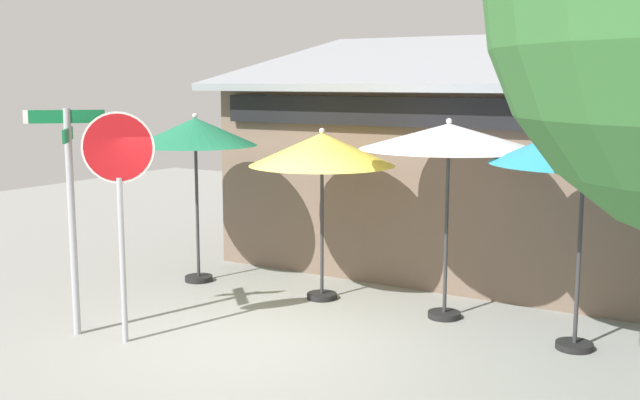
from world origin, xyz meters
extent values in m
cube|color=gray|center=(0.00, 0.00, -0.05)|extent=(28.00, 28.00, 0.10)
cube|color=#705B4C|center=(0.65, 5.31, 1.53)|extent=(7.29, 4.36, 3.05)
cube|color=#999EA8|center=(0.65, 5.16, 3.53)|extent=(7.79, 4.99, 1.08)
cube|color=black|center=(0.65, 3.08, 2.70)|extent=(6.69, 0.16, 0.44)
cylinder|color=#A8AAB2|center=(-2.04, -1.00, 1.41)|extent=(0.09, 0.09, 2.83)
cube|color=#116B38|center=(-2.04, -1.00, 2.73)|extent=(0.67, 0.63, 0.16)
cube|color=#116B38|center=(-2.04, -1.00, 2.51)|extent=(0.63, 0.67, 0.16)
cube|color=white|center=(-2.39, -1.33, 2.73)|extent=(0.07, 0.07, 0.16)
cylinder|color=#A8AAB2|center=(-1.31, -0.90, 1.01)|extent=(0.07, 0.07, 2.02)
cylinder|color=white|center=(-1.31, -0.90, 2.38)|extent=(0.65, 0.56, 0.85)
cylinder|color=red|center=(-1.31, -0.90, 2.38)|extent=(0.62, 0.54, 0.80)
cylinder|color=black|center=(-2.45, 1.82, 0.04)|extent=(0.44, 0.44, 0.08)
cylinder|color=#333335|center=(-2.45, 1.82, 1.11)|extent=(0.05, 0.05, 2.21)
cone|color=#1E724C|center=(-2.45, 1.82, 2.38)|extent=(1.93, 1.93, 0.43)
sphere|color=silver|center=(-2.45, 1.82, 2.63)|extent=(0.08, 0.08, 0.08)
cylinder|color=black|center=(-0.25, 1.98, 0.04)|extent=(0.44, 0.44, 0.08)
cylinder|color=#333335|center=(-0.25, 1.98, 1.01)|extent=(0.05, 0.05, 2.01)
cone|color=#EAD14C|center=(-0.25, 1.98, 2.19)|extent=(2.10, 2.10, 0.47)
sphere|color=silver|center=(-0.25, 1.98, 2.46)|extent=(0.08, 0.08, 0.08)
cylinder|color=black|center=(1.64, 2.05, 0.04)|extent=(0.44, 0.44, 0.08)
cylinder|color=#333335|center=(1.64, 2.05, 1.16)|extent=(0.05, 0.05, 2.33)
cone|color=white|center=(1.64, 2.05, 2.44)|extent=(2.35, 2.35, 0.33)
sphere|color=silver|center=(1.64, 2.05, 2.64)|extent=(0.08, 0.08, 0.08)
cylinder|color=black|center=(3.44, 1.70, 0.04)|extent=(0.44, 0.44, 0.08)
cylinder|color=#333335|center=(3.44, 1.70, 1.13)|extent=(0.05, 0.05, 2.26)
cone|color=#2D99BC|center=(3.44, 1.70, 2.45)|extent=(2.16, 2.16, 0.49)
sphere|color=silver|center=(3.44, 1.70, 2.73)|extent=(0.08, 0.08, 0.08)
camera|label=1|loc=(5.48, -7.40, 3.15)|focal=43.47mm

